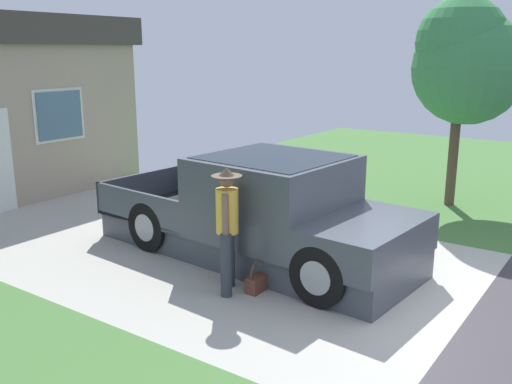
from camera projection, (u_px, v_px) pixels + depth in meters
name	position (u px, v px, depth m)	size (l,w,h in m)	color
pickup_truck	(269.00, 214.00, 8.54)	(2.35, 5.33, 1.62)	#434851
person_with_hat	(227.00, 223.00, 7.36)	(0.44, 0.40, 1.69)	#333842
handbag	(258.00, 281.00, 7.55)	(0.37, 0.16, 0.44)	brown
front_yard_tree	(466.00, 60.00, 10.93)	(2.19, 2.19, 4.13)	brown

